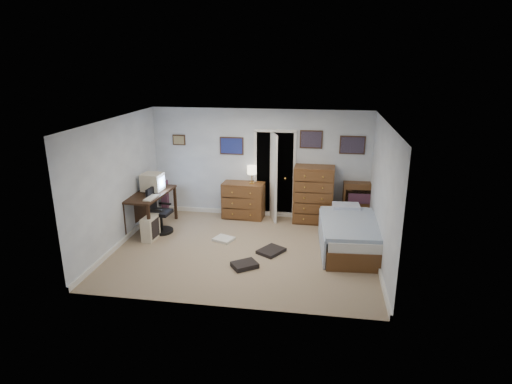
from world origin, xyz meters
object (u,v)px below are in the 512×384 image
computer_desk (146,201)px  low_dresser (243,200)px  office_chair (159,215)px  tall_dresser (314,195)px  bed (349,234)px

computer_desk → low_dresser: (1.95, 0.99, -0.21)m
office_chair → tall_dresser: 3.42m
low_dresser → tall_dresser: bearing=2.8°
computer_desk → low_dresser: size_ratio=1.54×
tall_dresser → office_chair: bearing=-159.2°
office_chair → bed: (3.95, -0.23, -0.07)m
computer_desk → low_dresser: bearing=30.6°
low_dresser → tall_dresser: size_ratio=0.73×
office_chair → tall_dresser: size_ratio=0.76×
computer_desk → tall_dresser: (3.55, 0.96, 0.02)m
office_chair → computer_desk: bearing=158.4°
computer_desk → office_chair: office_chair is taller
low_dresser → bed: bearing=-27.0°
low_dresser → tall_dresser: tall_dresser is taller
tall_dresser → bed: (0.73, -1.36, -0.34)m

